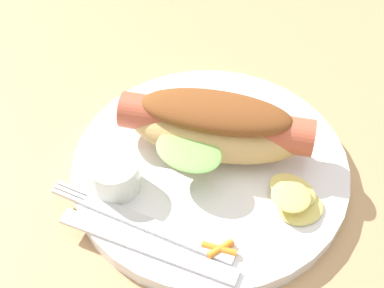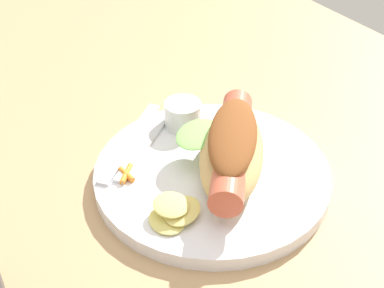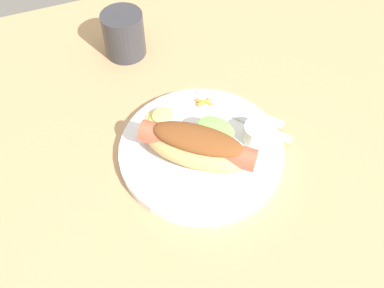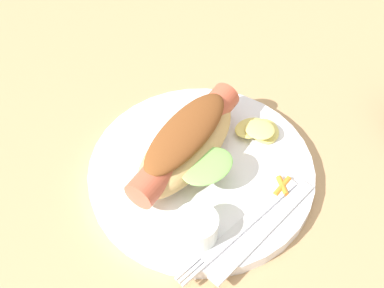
# 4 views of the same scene
# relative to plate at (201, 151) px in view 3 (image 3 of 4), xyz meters

# --- Properties ---
(ground_plane) EXTENTS (1.20, 0.90, 0.02)m
(ground_plane) POSITION_rel_plate_xyz_m (-0.02, -0.02, -0.02)
(ground_plane) COLOR tan
(plate) EXTENTS (0.25, 0.25, 0.02)m
(plate) POSITION_rel_plate_xyz_m (0.00, 0.00, 0.00)
(plate) COLOR white
(plate) RESTS_ON ground_plane
(hot_dog) EXTENTS (0.16, 0.15, 0.06)m
(hot_dog) POSITION_rel_plate_xyz_m (0.01, 0.02, 0.04)
(hot_dog) COLOR tan
(hot_dog) RESTS_ON plate
(sauce_ramekin) EXTENTS (0.04, 0.04, 0.03)m
(sauce_ramekin) POSITION_rel_plate_xyz_m (-0.09, 0.02, 0.02)
(sauce_ramekin) COLOR white
(sauce_ramekin) RESTS_ON plate
(fork) EXTENTS (0.11, 0.14, 0.00)m
(fork) POSITION_rel_plate_xyz_m (-0.08, -0.03, 0.01)
(fork) COLOR silver
(fork) RESTS_ON plate
(knife) EXTENTS (0.11, 0.13, 0.00)m
(knife) POSITION_rel_plate_xyz_m (-0.09, -0.05, 0.01)
(knife) COLOR silver
(knife) RESTS_ON plate
(chips_pile) EXTENTS (0.05, 0.06, 0.02)m
(chips_pile) POSITION_rel_plate_xyz_m (0.04, -0.07, 0.02)
(chips_pile) COLOR #DED06E
(chips_pile) RESTS_ON plate
(carrot_garnish) EXTENTS (0.03, 0.02, 0.01)m
(carrot_garnish) POSITION_rel_plate_xyz_m (-0.04, -0.08, 0.01)
(carrot_garnish) COLOR orange
(carrot_garnish) RESTS_ON plate
(drinking_cup) EXTENTS (0.07, 0.07, 0.08)m
(drinking_cup) POSITION_rel_plate_xyz_m (0.04, -0.27, 0.03)
(drinking_cup) COLOR #333338
(drinking_cup) RESTS_ON ground_plane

